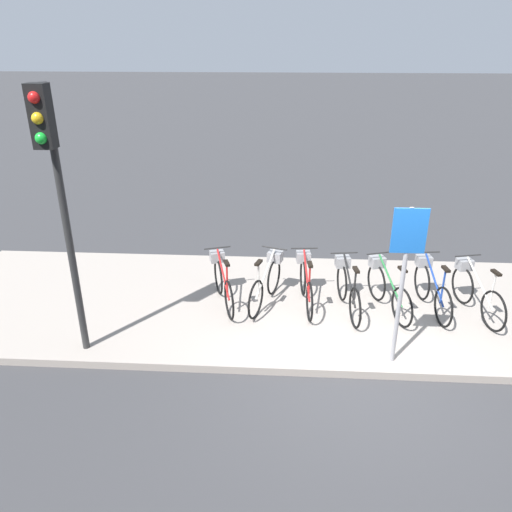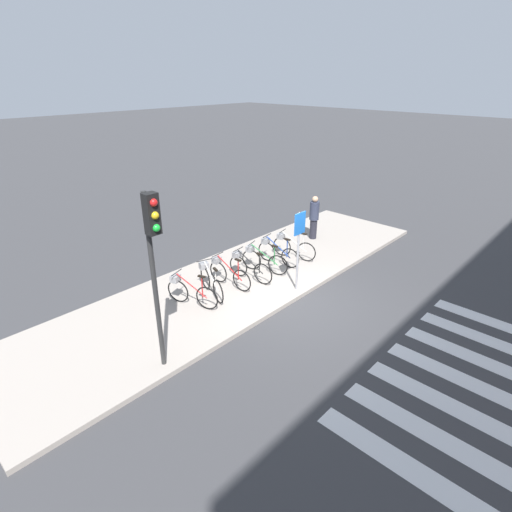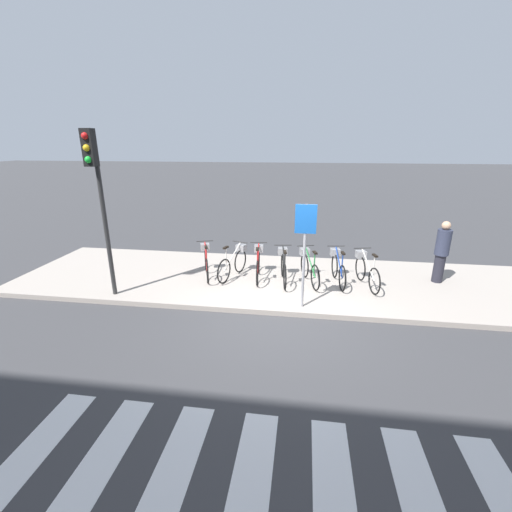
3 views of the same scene
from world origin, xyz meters
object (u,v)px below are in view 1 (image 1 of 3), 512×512
(parked_bicycle_3, at_px, (347,286))
(traffic_light, at_px, (54,172))
(parked_bicycle_1, at_px, (267,280))
(parked_bicycle_2, at_px, (306,281))
(sign_post, at_px, (405,261))
(parked_bicycle_0, at_px, (222,280))
(parked_bicycle_6, at_px, (475,289))
(parked_bicycle_5, at_px, (431,286))
(parked_bicycle_4, at_px, (386,286))

(parked_bicycle_3, bearing_deg, traffic_light, -159.39)
(parked_bicycle_1, bearing_deg, parked_bicycle_2, 0.25)
(traffic_light, height_order, sign_post, traffic_light)
(parked_bicycle_0, height_order, sign_post, sign_post)
(parked_bicycle_2, xyz_separation_m, parked_bicycle_6, (2.76, -0.14, 0.00))
(parked_bicycle_2, relative_size, parked_bicycle_3, 1.00)
(parked_bicycle_6, bearing_deg, parked_bicycle_5, 172.33)
(parked_bicycle_3, distance_m, parked_bicycle_4, 0.65)
(parked_bicycle_2, bearing_deg, parked_bicycle_0, -177.88)
(parked_bicycle_2, distance_m, parked_bicycle_3, 0.70)
(parked_bicycle_4, distance_m, parked_bicycle_5, 0.74)
(parked_bicycle_2, height_order, sign_post, sign_post)
(parked_bicycle_5, xyz_separation_m, traffic_light, (-5.34, -1.60, 2.25))
(parked_bicycle_4, bearing_deg, traffic_light, -161.64)
(parked_bicycle_6, relative_size, traffic_light, 0.40)
(parked_bicycle_4, xyz_separation_m, parked_bicycle_6, (1.43, -0.02, 0.00))
(parked_bicycle_6, height_order, sign_post, sign_post)
(parked_bicycle_0, xyz_separation_m, parked_bicycle_5, (3.49, 0.01, 0.00))
(parked_bicycle_2, relative_size, parked_bicycle_4, 1.04)
(parked_bicycle_6, relative_size, sign_post, 0.66)
(parked_bicycle_0, xyz_separation_m, traffic_light, (-1.85, -1.59, 2.25))
(parked_bicycle_1, xyz_separation_m, parked_bicycle_4, (1.98, -0.11, 0.00))
(parked_bicycle_0, height_order, parked_bicycle_2, same)
(parked_bicycle_0, height_order, parked_bicycle_4, same)
(parked_bicycle_3, relative_size, parked_bicycle_4, 1.03)
(parked_bicycle_5, relative_size, traffic_light, 0.41)
(parked_bicycle_6, bearing_deg, parked_bicycle_3, -179.50)
(parked_bicycle_0, xyz_separation_m, parked_bicycle_3, (2.10, -0.10, 0.00))
(parked_bicycle_1, height_order, sign_post, sign_post)
(parked_bicycle_4, bearing_deg, parked_bicycle_5, 5.36)
(parked_bicycle_6, bearing_deg, parked_bicycle_0, 178.84)
(parked_bicycle_1, xyz_separation_m, parked_bicycle_5, (2.72, -0.04, 0.00))
(parked_bicycle_2, bearing_deg, parked_bicycle_1, -179.75)
(parked_bicycle_1, distance_m, sign_post, 2.68)
(parked_bicycle_3, xyz_separation_m, sign_post, (0.51, -1.44, 1.13))
(parked_bicycle_2, height_order, parked_bicycle_6, same)
(parked_bicycle_5, xyz_separation_m, sign_post, (-0.88, -1.55, 1.13))
(parked_bicycle_2, relative_size, parked_bicycle_6, 1.02)
(parked_bicycle_2, xyz_separation_m, parked_bicycle_3, (0.68, -0.16, 0.00))
(parked_bicycle_3, bearing_deg, parked_bicycle_2, 167.17)
(parked_bicycle_3, distance_m, parked_bicycle_6, 2.08)
(parked_bicycle_0, bearing_deg, parked_bicycle_3, -2.81)
(parked_bicycle_6, bearing_deg, parked_bicycle_4, 179.06)
(parked_bicycle_3, height_order, traffic_light, traffic_light)
(sign_post, bearing_deg, parked_bicycle_2, 126.83)
(parked_bicycle_4, relative_size, sign_post, 0.65)
(parked_bicycle_1, height_order, parked_bicycle_4, same)
(parked_bicycle_3, relative_size, traffic_light, 0.41)
(parked_bicycle_0, relative_size, parked_bicycle_4, 0.99)
(parked_bicycle_1, xyz_separation_m, parked_bicycle_2, (0.65, 0.00, 0.00))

